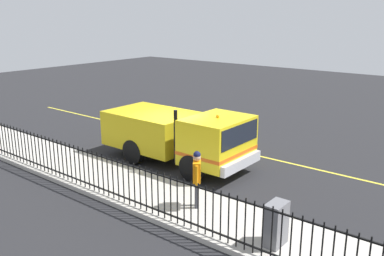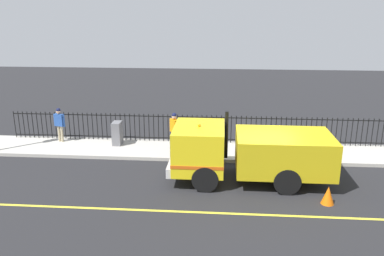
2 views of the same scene
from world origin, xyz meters
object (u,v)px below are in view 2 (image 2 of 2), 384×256
pedestrian_distant (59,121)px  utility_cabinet (117,133)px  worker_standing (174,127)px  traffic_cone (328,195)px  work_truck (242,150)px

pedestrian_distant → utility_cabinet: pedestrian_distant is taller
worker_standing → pedestrian_distant: worker_standing is taller
worker_standing → pedestrian_distant: size_ratio=1.03×
pedestrian_distant → traffic_cone: bearing=-8.7°
worker_standing → work_truck: bearing=9.3°
traffic_cone → pedestrian_distant: bearing=65.2°
worker_standing → traffic_cone: size_ratio=2.75×
work_truck → worker_standing: bearing=45.5°
work_truck → worker_standing: 4.08m
pedestrian_distant → worker_standing: bearing=9.5°
work_truck → worker_standing: (2.85, 2.92, -0.02)m
work_truck → traffic_cone: 3.45m
utility_cabinet → work_truck: bearing=-120.0°
pedestrian_distant → utility_cabinet: 2.92m
utility_cabinet → traffic_cone: size_ratio=1.77×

